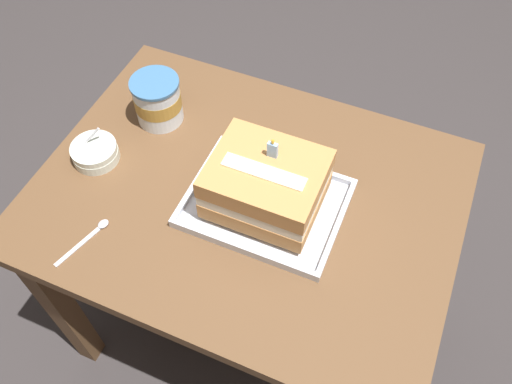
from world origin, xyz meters
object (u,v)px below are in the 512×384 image
at_px(birthday_cake, 266,184).
at_px(ice_cream_tub, 158,100).
at_px(bowl_stack, 95,152).
at_px(foil_tray, 266,204).
at_px(serving_spoon_near_tray, 93,233).

height_order(birthday_cake, ice_cream_tub, birthday_cake).
bearing_deg(birthday_cake, bowl_stack, -175.92).
height_order(birthday_cake, bowl_stack, birthday_cake).
bearing_deg(foil_tray, ice_cream_tub, 157.12).
height_order(ice_cream_tub, serving_spoon_near_tray, ice_cream_tub).
relative_size(ice_cream_tub, serving_spoon_near_tray, 0.85).
distance_m(foil_tray, ice_cream_tub, 0.40).
relative_size(foil_tray, birthday_cake, 1.46).
xyz_separation_m(bowl_stack, serving_spoon_near_tray, (0.12, -0.19, -0.02)).
relative_size(bowl_stack, ice_cream_tub, 0.91).
relative_size(birthday_cake, bowl_stack, 2.14).
height_order(foil_tray, serving_spoon_near_tray, foil_tray).
relative_size(birthday_cake, serving_spoon_near_tray, 1.65).
distance_m(birthday_cake, bowl_stack, 0.45).
relative_size(foil_tray, bowl_stack, 3.12).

